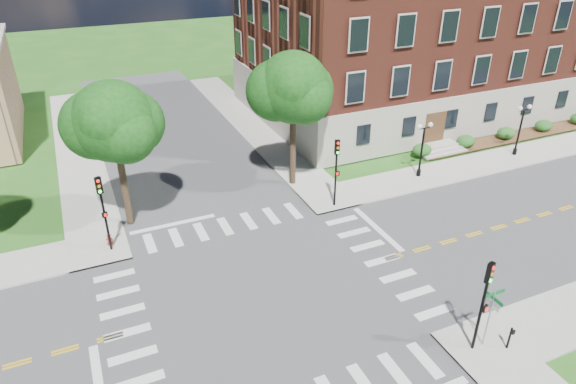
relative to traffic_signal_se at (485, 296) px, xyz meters
name	(u,v)px	position (x,y,z in m)	size (l,w,h in m)	color
ground	(267,293)	(-7.18, 7.55, -3.19)	(160.00, 160.00, 0.00)	#225417
road_ew	(267,293)	(-7.18, 7.55, -3.18)	(90.00, 12.00, 0.01)	#3D3D3F
road_ns	(267,293)	(-7.18, 7.55, -3.18)	(12.00, 90.00, 0.01)	#3D3D3F
sidewalk_ne	(365,142)	(8.20, 22.93, -3.13)	(34.00, 34.00, 0.12)	#9E9B93
crosswalk_east	(382,260)	(0.02, 7.55, -3.19)	(2.20, 10.20, 0.02)	silver
stop_bar_east	(377,229)	(1.62, 10.55, -3.19)	(0.40, 5.50, 0.00)	silver
main_building	(412,24)	(16.82, 29.55, 5.15)	(30.60, 22.40, 16.50)	#AAA296
shrub_row	(504,140)	(19.82, 18.35, -3.19)	(18.00, 2.00, 1.30)	#1D4918
tree_c	(113,122)	(-12.67, 17.57, 3.82)	(4.86, 4.86, 9.35)	#2F2417
tree_d	(293,88)	(-0.79, 18.38, 4.14)	(4.92, 4.92, 9.70)	#2F2417
traffic_signal_se	(485,296)	(0.00, 0.00, 0.00)	(0.37, 0.44, 4.80)	black
traffic_signal_ne	(336,165)	(0.45, 14.17, 0.00)	(0.37, 0.43, 4.80)	black
traffic_signal_nw	(103,205)	(-14.19, 14.89, 0.00)	(0.38, 0.46, 4.80)	black
twin_lamp_west	(422,147)	(8.44, 15.53, -0.66)	(1.36, 0.36, 4.23)	black
twin_lamp_east	(520,127)	(18.10, 15.54, -0.66)	(1.36, 0.36, 4.23)	black
street_sign_pole	(491,308)	(0.59, -0.01, -0.88)	(1.10, 1.10, 3.10)	gray
push_button_post	(510,337)	(1.45, -0.65, -2.39)	(0.14, 0.21, 1.20)	black
fire_hydrant	(109,239)	(-14.20, 15.46, -2.72)	(0.35, 0.35, 0.75)	#A2130C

